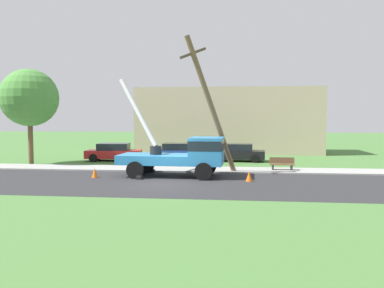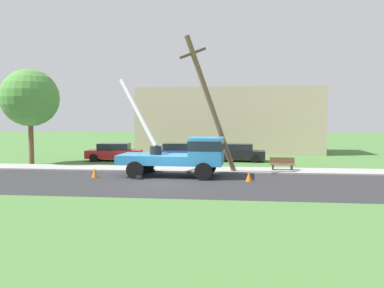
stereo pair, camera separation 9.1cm
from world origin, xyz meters
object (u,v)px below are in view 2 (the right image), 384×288
(utility_truck, at_px, (185,153))
(park_bench, at_px, (282,164))
(parked_sedan_red, at_px, (114,152))
(traffic_cone_behind, at_px, (95,173))
(roadside_tree_near, at_px, (30,98))
(parked_sedan_black, at_px, (237,152))
(leaning_utility_pole, at_px, (211,104))
(traffic_cone_ahead, at_px, (249,176))
(parked_sedan_blue, at_px, (179,152))

(utility_truck, xyz_separation_m, park_bench, (6.02, 2.95, -0.95))
(parked_sedan_red, bearing_deg, utility_truck, -48.55)
(traffic_cone_behind, xyz_separation_m, roadside_tree_near, (-7.06, 5.69, 4.69))
(traffic_cone_behind, bearing_deg, parked_sedan_black, 48.60)
(park_bench, bearing_deg, leaning_utility_pole, -158.52)
(traffic_cone_behind, bearing_deg, parked_sedan_red, 100.61)
(traffic_cone_ahead, relative_size, parked_sedan_blue, 0.13)
(parked_sedan_red, height_order, roadside_tree_near, roadside_tree_near)
(traffic_cone_ahead, xyz_separation_m, parked_sedan_black, (-0.61, 9.83, 0.43))
(traffic_cone_ahead, distance_m, parked_sedan_black, 9.86)
(parked_sedan_blue, height_order, roadside_tree_near, roadside_tree_near)
(parked_sedan_red, relative_size, roadside_tree_near, 0.64)
(traffic_cone_behind, distance_m, park_bench, 11.91)
(utility_truck, relative_size, parked_sedan_blue, 1.52)
(parked_sedan_red, xyz_separation_m, parked_sedan_blue, (5.22, 0.77, 0.00))
(traffic_cone_behind, height_order, parked_sedan_red, parked_sedan_red)
(park_bench, xyz_separation_m, roadside_tree_near, (-18.30, 1.77, 4.50))
(traffic_cone_behind, bearing_deg, utility_truck, 10.57)
(parked_sedan_blue, bearing_deg, roadside_tree_near, -160.31)
(traffic_cone_behind, height_order, parked_sedan_black, parked_sedan_black)
(traffic_cone_behind, xyz_separation_m, parked_sedan_black, (8.34, 9.45, 0.43))
(parked_sedan_red, xyz_separation_m, roadside_tree_near, (-5.42, -3.04, 4.25))
(park_bench, bearing_deg, traffic_cone_behind, -160.77)
(park_bench, relative_size, roadside_tree_near, 0.22)
(parked_sedan_red, relative_size, parked_sedan_black, 1.01)
(leaning_utility_pole, height_order, traffic_cone_ahead, leaning_utility_pole)
(leaning_utility_pole, bearing_deg, parked_sedan_blue, 112.61)
(parked_sedan_black, bearing_deg, traffic_cone_behind, -131.40)
(leaning_utility_pole, bearing_deg, traffic_cone_ahead, -47.48)
(parked_sedan_black, distance_m, park_bench, 6.26)
(utility_truck, distance_m, parked_sedan_black, 9.06)
(roadside_tree_near, bearing_deg, utility_truck, -21.02)
(parked_sedan_black, relative_size, roadside_tree_near, 0.63)
(parked_sedan_black, bearing_deg, parked_sedan_red, -175.86)
(traffic_cone_behind, bearing_deg, traffic_cone_ahead, -2.40)
(utility_truck, height_order, roadside_tree_near, roadside_tree_near)
(parked_sedan_blue, bearing_deg, traffic_cone_ahead, -61.51)
(traffic_cone_behind, height_order, park_bench, park_bench)
(parked_sedan_blue, xyz_separation_m, parked_sedan_black, (4.75, -0.04, 0.00))
(parked_sedan_red, bearing_deg, roadside_tree_near, -150.72)
(parked_sedan_blue, bearing_deg, parked_sedan_red, -171.64)
(leaning_utility_pole, bearing_deg, utility_truck, -141.56)
(leaning_utility_pole, height_order, parked_sedan_red, leaning_utility_pole)
(traffic_cone_ahead, xyz_separation_m, parked_sedan_red, (-10.58, 9.11, 0.43))
(parked_sedan_black, xyz_separation_m, roadside_tree_near, (-15.40, -3.76, 4.25))
(parked_sedan_red, xyz_separation_m, parked_sedan_black, (9.97, 0.72, 0.00))
(parked_sedan_black, bearing_deg, parked_sedan_blue, 179.46)
(leaning_utility_pole, bearing_deg, traffic_cone_behind, -162.36)
(parked_sedan_black, relative_size, park_bench, 2.81)
(leaning_utility_pole, relative_size, parked_sedan_red, 1.86)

